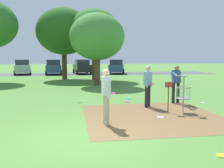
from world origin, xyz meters
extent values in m
plane|color=#518438|center=(0.00, 0.00, 0.00)|extent=(160.00, 160.00, 0.00)
cube|color=brown|center=(2.43, 2.02, 0.00)|extent=(4.74, 4.74, 0.01)
cylinder|color=#9E9EA3|center=(3.73, 2.39, 0.68)|extent=(0.05, 0.05, 1.35)
cylinder|color=#9E9EA3|center=(3.73, 2.39, 1.37)|extent=(0.24, 0.24, 0.04)
torus|color=#9E9EA3|center=(3.73, 2.39, 0.95)|extent=(0.58, 0.58, 0.02)
torus|color=#9E9EA3|center=(3.73, 2.39, 0.55)|extent=(0.55, 0.55, 0.03)
cylinder|color=#9E9EA3|center=(3.73, 2.39, 0.53)|extent=(0.48, 0.48, 0.02)
cylinder|color=gray|center=(3.97, 2.39, 0.75)|extent=(0.01, 0.01, 0.40)
cylinder|color=gray|center=(3.92, 2.53, 0.75)|extent=(0.01, 0.01, 0.40)
cylinder|color=gray|center=(3.80, 2.62, 0.75)|extent=(0.01, 0.01, 0.40)
cylinder|color=gray|center=(3.66, 2.62, 0.75)|extent=(0.01, 0.01, 0.40)
cylinder|color=gray|center=(3.54, 2.53, 0.75)|extent=(0.01, 0.01, 0.40)
cylinder|color=gray|center=(3.49, 2.39, 0.75)|extent=(0.01, 0.01, 0.40)
cylinder|color=gray|center=(3.54, 2.25, 0.75)|extent=(0.01, 0.01, 0.40)
cylinder|color=gray|center=(3.66, 2.17, 0.75)|extent=(0.01, 0.01, 0.40)
cylinder|color=gray|center=(3.80, 2.17, 0.75)|extent=(0.01, 0.01, 0.40)
cylinder|color=gray|center=(3.92, 2.25, 0.75)|extent=(0.01, 0.01, 0.40)
cylinder|color=#4C3823|center=(3.18, 2.49, 0.55)|extent=(0.04, 0.04, 1.10)
cube|color=red|center=(3.18, 2.49, 1.05)|extent=(0.28, 0.03, 0.20)
cylinder|color=#232328|center=(4.35, 4.25, 0.46)|extent=(0.14, 0.14, 0.92)
cylinder|color=#232328|center=(4.13, 4.26, 0.46)|extent=(0.14, 0.14, 0.92)
cube|color=#385693|center=(4.24, 4.25, 1.20)|extent=(0.38, 0.40, 0.60)
sphere|color=#9E7051|center=(4.24, 4.19, 1.60)|extent=(0.22, 0.22, 0.22)
cylinder|color=#385693|center=(4.06, 3.96, 1.32)|extent=(0.12, 0.59, 0.21)
cylinder|color=orange|center=(4.05, 3.68, 1.29)|extent=(0.22, 0.22, 0.02)
cylinder|color=#385693|center=(4.41, 4.42, 1.25)|extent=(0.11, 0.48, 0.37)
cylinder|color=tan|center=(0.65, 1.27, 0.46)|extent=(0.14, 0.14, 0.92)
cylinder|color=tan|center=(0.66, 1.05, 0.46)|extent=(0.14, 0.14, 0.92)
cube|color=silver|center=(0.66, 1.16, 1.20)|extent=(0.24, 0.37, 0.56)
sphere|color=beige|center=(0.66, 1.16, 1.60)|extent=(0.22, 0.22, 0.22)
cylinder|color=silver|center=(0.67, 1.35, 1.12)|extent=(0.17, 0.10, 0.55)
cylinder|color=silver|center=(0.69, 0.98, 1.12)|extent=(0.17, 0.10, 0.55)
cylinder|color=#E53D99|center=(0.84, 1.17, 0.97)|extent=(0.22, 0.22, 0.02)
cylinder|color=#232328|center=(2.80, 3.70, 0.46)|extent=(0.14, 0.14, 0.92)
cylinder|color=#232328|center=(2.66, 3.54, 0.46)|extent=(0.14, 0.14, 0.92)
cube|color=#84B7D1|center=(2.73, 3.62, 1.20)|extent=(0.41, 0.41, 0.56)
sphere|color=beige|center=(2.73, 3.62, 1.60)|extent=(0.22, 0.22, 0.22)
cylinder|color=#84B7D1|center=(2.87, 3.75, 1.12)|extent=(0.18, 0.18, 0.55)
cylinder|color=#84B7D1|center=(2.62, 3.47, 1.12)|extent=(0.18, 0.18, 0.55)
cylinder|color=#E53D99|center=(2.86, 3.50, 0.97)|extent=(0.22, 0.22, 0.02)
cylinder|color=gold|center=(2.72, -1.61, 0.01)|extent=(0.23, 0.23, 0.02)
cylinder|color=#E53D99|center=(2.13, 4.86, 0.01)|extent=(0.24, 0.24, 0.02)
cylinder|color=green|center=(-0.04, 5.08, 0.01)|extent=(0.21, 0.21, 0.02)
cylinder|color=white|center=(2.63, 1.78, 0.01)|extent=(0.25, 0.25, 0.02)
cylinder|color=#1E93DB|center=(2.37, 5.70, 0.01)|extent=(0.25, 0.25, 0.02)
cylinder|color=white|center=(5.47, 4.08, 0.01)|extent=(0.23, 0.23, 0.02)
cylinder|color=brown|center=(1.48, 12.36, 1.04)|extent=(0.44, 0.44, 2.08)
ellipsoid|color=#4C8E3D|center=(1.48, 12.36, 3.62)|extent=(4.10, 4.10, 3.49)
cylinder|color=#4C3823|center=(-1.13, 17.97, 1.31)|extent=(0.49, 0.49, 2.61)
ellipsoid|color=#285B1E|center=(-1.13, 17.97, 4.55)|extent=(5.18, 5.18, 4.40)
cylinder|color=brown|center=(1.65, 16.72, 1.46)|extent=(0.46, 0.46, 2.93)
ellipsoid|color=#38752D|center=(1.65, 16.72, 4.61)|extent=(4.48, 4.48, 3.80)
cube|color=#4C4C51|center=(0.00, 25.68, 0.00)|extent=(36.00, 6.00, 0.01)
cube|color=#B2B7BC|center=(-6.56, 25.77, 0.75)|extent=(2.57, 4.47, 0.90)
cube|color=#2D333D|center=(-6.56, 25.77, 1.52)|extent=(1.97, 2.45, 0.64)
cylinder|color=black|center=(-7.69, 26.88, 0.30)|extent=(0.29, 0.62, 0.60)
cylinder|color=black|center=(-5.93, 27.22, 0.30)|extent=(0.29, 0.62, 0.60)
cylinder|color=black|center=(-7.19, 24.32, 0.30)|extent=(0.29, 0.62, 0.60)
cylinder|color=black|center=(-5.42, 24.67, 0.30)|extent=(0.29, 0.62, 0.60)
cube|color=#2D4784|center=(-2.71, 25.16, 0.75)|extent=(2.09, 4.32, 0.90)
cube|color=#2D333D|center=(-2.71, 25.16, 1.52)|extent=(1.73, 2.29, 0.64)
cylinder|color=black|center=(-3.70, 26.39, 0.30)|extent=(0.22, 0.61, 0.60)
cylinder|color=black|center=(-1.90, 26.52, 0.30)|extent=(0.22, 0.61, 0.60)
cylinder|color=black|center=(-3.52, 23.80, 0.30)|extent=(0.22, 0.61, 0.60)
cylinder|color=black|center=(-1.72, 23.92, 0.30)|extent=(0.22, 0.61, 0.60)
cube|color=black|center=(0.82, 25.79, 0.75)|extent=(2.33, 4.40, 0.90)
cube|color=#2D333D|center=(0.82, 25.79, 1.52)|extent=(1.86, 2.37, 0.64)
cylinder|color=black|center=(-0.24, 26.96, 0.30)|extent=(0.26, 0.62, 0.60)
cylinder|color=black|center=(1.54, 27.20, 0.30)|extent=(0.26, 0.62, 0.60)
cylinder|color=black|center=(0.10, 24.38, 0.30)|extent=(0.26, 0.62, 0.60)
cylinder|color=black|center=(1.88, 24.62, 0.30)|extent=(0.26, 0.62, 0.60)
cube|color=#2D4784|center=(5.30, 25.45, 0.75)|extent=(2.72, 4.50, 0.90)
cube|color=#2D333D|center=(5.30, 25.45, 1.52)|extent=(2.04, 2.49, 0.64)
cylinder|color=black|center=(4.72, 26.93, 0.30)|extent=(0.31, 0.63, 0.60)
cylinder|color=black|center=(6.47, 26.51, 0.30)|extent=(0.31, 0.63, 0.60)
cylinder|color=black|center=(4.12, 24.39, 0.30)|extent=(0.31, 0.63, 0.60)
cylinder|color=black|center=(5.87, 23.98, 0.30)|extent=(0.31, 0.63, 0.60)
camera|label=1|loc=(-0.32, -6.12, 2.03)|focal=39.36mm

